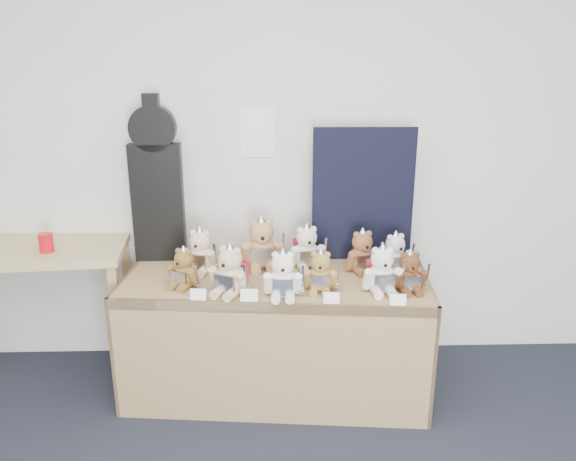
{
  "coord_description": "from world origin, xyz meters",
  "views": [
    {
      "loc": [
        0.04,
        -0.91,
        1.93
      ],
      "look_at": [
        0.13,
        1.94,
        1.02
      ],
      "focal_mm": 35.0,
      "sensor_mm": 36.0,
      "label": 1
    }
  ],
  "objects_px": {
    "teddy_back_right": "(362,253)",
    "teddy_front_left": "(230,272)",
    "teddy_back_centre_left": "(262,246)",
    "teddy_front_far_right": "(382,272)",
    "teddy_back_end": "(395,255)",
    "teddy_front_centre": "(283,276)",
    "teddy_back_centre_right": "(307,249)",
    "teddy_front_far_left": "(184,269)",
    "side_table": "(39,269)",
    "teddy_back_left": "(200,252)",
    "guitar_case": "(157,181)",
    "display_table": "(275,307)",
    "teddy_front_end": "(409,274)",
    "red_cup": "(46,243)",
    "teddy_front_right": "(320,273)"
  },
  "relations": [
    {
      "from": "teddy_back_right",
      "to": "teddy_front_left",
      "type": "bearing_deg",
      "value": -174.18
    },
    {
      "from": "teddy_back_centre_left",
      "to": "teddy_back_right",
      "type": "height_order",
      "value": "teddy_back_centre_left"
    },
    {
      "from": "teddy_front_far_right",
      "to": "teddy_back_end",
      "type": "xyz_separation_m",
      "value": [
        0.13,
        0.27,
        -0.01
      ]
    },
    {
      "from": "teddy_front_left",
      "to": "teddy_back_end",
      "type": "bearing_deg",
      "value": 42.3
    },
    {
      "from": "teddy_front_centre",
      "to": "teddy_back_centre_right",
      "type": "distance_m",
      "value": 0.44
    },
    {
      "from": "teddy_back_right",
      "to": "teddy_front_far_left",
      "type": "bearing_deg",
      "value": 175.27
    },
    {
      "from": "teddy_front_far_right",
      "to": "teddy_back_centre_left",
      "type": "bearing_deg",
      "value": 145.96
    },
    {
      "from": "teddy_front_left",
      "to": "teddy_back_right",
      "type": "bearing_deg",
      "value": 47.36
    },
    {
      "from": "side_table",
      "to": "teddy_back_centre_right",
      "type": "distance_m",
      "value": 1.59
    },
    {
      "from": "teddy_back_left",
      "to": "teddy_back_end",
      "type": "bearing_deg",
      "value": 12.14
    },
    {
      "from": "guitar_case",
      "to": "teddy_back_right",
      "type": "bearing_deg",
      "value": -12.65
    },
    {
      "from": "teddy_front_centre",
      "to": "teddy_back_right",
      "type": "bearing_deg",
      "value": 37.61
    },
    {
      "from": "teddy_front_centre",
      "to": "teddy_back_centre_right",
      "type": "xyz_separation_m",
      "value": [
        0.15,
        0.41,
        0.0
      ]
    },
    {
      "from": "display_table",
      "to": "guitar_case",
      "type": "relative_size",
      "value": 1.79
    },
    {
      "from": "teddy_front_end",
      "to": "teddy_back_right",
      "type": "relative_size",
      "value": 0.9
    },
    {
      "from": "red_cup",
      "to": "teddy_back_centre_right",
      "type": "xyz_separation_m",
      "value": [
        1.49,
        0.03,
        -0.06
      ]
    },
    {
      "from": "guitar_case",
      "to": "teddy_front_right",
      "type": "bearing_deg",
      "value": -29.81
    },
    {
      "from": "teddy_front_centre",
      "to": "teddy_back_end",
      "type": "distance_m",
      "value": 0.72
    },
    {
      "from": "teddy_front_left",
      "to": "teddy_back_right",
      "type": "height_order",
      "value": "teddy_front_left"
    },
    {
      "from": "guitar_case",
      "to": "teddy_front_right",
      "type": "distance_m",
      "value": 1.13
    },
    {
      "from": "display_table",
      "to": "teddy_front_right",
      "type": "xyz_separation_m",
      "value": [
        0.24,
        -0.13,
        0.25
      ]
    },
    {
      "from": "red_cup",
      "to": "teddy_front_centre",
      "type": "xyz_separation_m",
      "value": [
        1.34,
        -0.38,
        -0.06
      ]
    },
    {
      "from": "teddy_back_centre_left",
      "to": "teddy_front_far_right",
      "type": "bearing_deg",
      "value": -35.97
    },
    {
      "from": "guitar_case",
      "to": "teddy_back_end",
      "type": "relative_size",
      "value": 3.77
    },
    {
      "from": "display_table",
      "to": "teddy_back_right",
      "type": "bearing_deg",
      "value": 20.45
    },
    {
      "from": "teddy_front_right",
      "to": "teddy_back_end",
      "type": "relative_size",
      "value": 0.95
    },
    {
      "from": "teddy_front_left",
      "to": "teddy_front_end",
      "type": "height_order",
      "value": "teddy_front_left"
    },
    {
      "from": "teddy_front_left",
      "to": "teddy_back_right",
      "type": "xyz_separation_m",
      "value": [
        0.74,
        0.29,
        -0.01
      ]
    },
    {
      "from": "teddy_front_far_left",
      "to": "teddy_back_centre_left",
      "type": "relative_size",
      "value": 0.73
    },
    {
      "from": "guitar_case",
      "to": "teddy_back_right",
      "type": "distance_m",
      "value": 1.28
    },
    {
      "from": "teddy_back_left",
      "to": "teddy_front_far_right",
      "type": "bearing_deg",
      "value": -3.32
    },
    {
      "from": "teddy_back_end",
      "to": "teddy_back_centre_right",
      "type": "bearing_deg",
      "value": 148.64
    },
    {
      "from": "teddy_front_left",
      "to": "teddy_back_end",
      "type": "relative_size",
      "value": 1.13
    },
    {
      "from": "red_cup",
      "to": "teddy_back_right",
      "type": "relative_size",
      "value": 0.39
    },
    {
      "from": "side_table",
      "to": "teddy_front_end",
      "type": "xyz_separation_m",
      "value": [
        2.1,
        -0.41,
        0.11
      ]
    },
    {
      "from": "teddy_front_centre",
      "to": "teddy_back_right",
      "type": "relative_size",
      "value": 1.01
    },
    {
      "from": "teddy_front_far_left",
      "to": "teddy_back_left",
      "type": "bearing_deg",
      "value": 101.97
    },
    {
      "from": "teddy_front_left",
      "to": "teddy_front_far_right",
      "type": "bearing_deg",
      "value": 25.89
    },
    {
      "from": "guitar_case",
      "to": "teddy_back_left",
      "type": "xyz_separation_m",
      "value": [
        0.26,
        -0.21,
        -0.37
      ]
    },
    {
      "from": "teddy_front_far_left",
      "to": "teddy_front_far_right",
      "type": "distance_m",
      "value": 1.06
    },
    {
      "from": "teddy_front_far_right",
      "to": "teddy_front_far_left",
      "type": "bearing_deg",
      "value": 170.78
    },
    {
      "from": "teddy_back_left",
      "to": "teddy_front_right",
      "type": "bearing_deg",
      "value": -9.33
    },
    {
      "from": "teddy_front_centre",
      "to": "teddy_front_right",
      "type": "relative_size",
      "value": 1.12
    },
    {
      "from": "guitar_case",
      "to": "teddy_front_end",
      "type": "xyz_separation_m",
      "value": [
        1.4,
        -0.53,
        -0.39
      ]
    },
    {
      "from": "side_table",
      "to": "red_cup",
      "type": "bearing_deg",
      "value": -42.17
    },
    {
      "from": "teddy_front_far_left",
      "to": "teddy_front_far_right",
      "type": "bearing_deg",
      "value": 21.98
    },
    {
      "from": "teddy_front_end",
      "to": "teddy_back_right",
      "type": "bearing_deg",
      "value": 119.4
    },
    {
      "from": "teddy_front_far_left",
      "to": "teddy_back_centre_left",
      "type": "xyz_separation_m",
      "value": [
        0.42,
        0.27,
        0.04
      ]
    },
    {
      "from": "side_table",
      "to": "teddy_front_far_left",
      "type": "bearing_deg",
      "value": -24.03
    },
    {
      "from": "red_cup",
      "to": "teddy_front_centre",
      "type": "relative_size",
      "value": 0.39
    }
  ]
}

